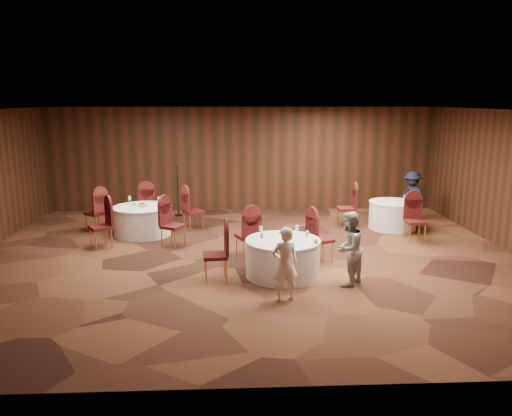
{
  "coord_description": "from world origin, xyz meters",
  "views": [
    {
      "loc": [
        -0.31,
        -10.45,
        3.44
      ],
      "look_at": [
        0.2,
        0.2,
        1.1
      ],
      "focal_mm": 35.0,
      "sensor_mm": 36.0,
      "label": 1
    }
  ],
  "objects_px": {
    "mic_stand": "(178,201)",
    "table_right": "(392,215)",
    "table_left": "(143,220)",
    "woman_b": "(348,249)",
    "table_main": "(283,258)",
    "woman_a": "(285,264)",
    "man_c": "(412,196)"
  },
  "relations": [
    {
      "from": "mic_stand",
      "to": "table_right",
      "type": "bearing_deg",
      "value": -17.05
    },
    {
      "from": "table_right",
      "to": "table_left",
      "type": "bearing_deg",
      "value": -177.42
    },
    {
      "from": "woman_b",
      "to": "mic_stand",
      "type": "bearing_deg",
      "value": -108.03
    },
    {
      "from": "table_main",
      "to": "table_left",
      "type": "relative_size",
      "value": 0.99
    },
    {
      "from": "table_main",
      "to": "mic_stand",
      "type": "relative_size",
      "value": 0.97
    },
    {
      "from": "mic_stand",
      "to": "woman_a",
      "type": "distance_m",
      "value": 7.07
    },
    {
      "from": "table_main",
      "to": "woman_b",
      "type": "height_order",
      "value": "woman_b"
    },
    {
      "from": "table_right",
      "to": "mic_stand",
      "type": "height_order",
      "value": "mic_stand"
    },
    {
      "from": "table_left",
      "to": "table_right",
      "type": "height_order",
      "value": "same"
    },
    {
      "from": "woman_b",
      "to": "man_c",
      "type": "height_order",
      "value": "man_c"
    },
    {
      "from": "table_left",
      "to": "table_right",
      "type": "xyz_separation_m",
      "value": [
        6.63,
        0.3,
        0.0
      ]
    },
    {
      "from": "table_left",
      "to": "mic_stand",
      "type": "distance_m",
      "value": 2.23
    },
    {
      "from": "table_right",
      "to": "man_c",
      "type": "height_order",
      "value": "man_c"
    },
    {
      "from": "table_right",
      "to": "woman_a",
      "type": "relative_size",
      "value": 0.96
    },
    {
      "from": "table_main",
      "to": "woman_a",
      "type": "distance_m",
      "value": 1.27
    },
    {
      "from": "table_main",
      "to": "woman_a",
      "type": "height_order",
      "value": "woman_a"
    },
    {
      "from": "table_right",
      "to": "mic_stand",
      "type": "distance_m",
      "value": 6.22
    },
    {
      "from": "table_right",
      "to": "mic_stand",
      "type": "xyz_separation_m",
      "value": [
        -5.95,
        1.82,
        0.06
      ]
    },
    {
      "from": "woman_b",
      "to": "table_right",
      "type": "bearing_deg",
      "value": -168.56
    },
    {
      "from": "mic_stand",
      "to": "woman_b",
      "type": "height_order",
      "value": "mic_stand"
    },
    {
      "from": "table_left",
      "to": "woman_a",
      "type": "distance_m",
      "value": 5.51
    },
    {
      "from": "table_right",
      "to": "table_main",
      "type": "bearing_deg",
      "value": -133.27
    },
    {
      "from": "woman_b",
      "to": "man_c",
      "type": "distance_m",
      "value": 5.83
    },
    {
      "from": "woman_a",
      "to": "mic_stand",
      "type": "bearing_deg",
      "value": -83.95
    },
    {
      "from": "woman_b",
      "to": "table_main",
      "type": "bearing_deg",
      "value": -75.56
    },
    {
      "from": "table_left",
      "to": "woman_b",
      "type": "relative_size",
      "value": 1.06
    },
    {
      "from": "woman_a",
      "to": "woman_b",
      "type": "height_order",
      "value": "woman_b"
    },
    {
      "from": "mic_stand",
      "to": "man_c",
      "type": "bearing_deg",
      "value": -7.62
    },
    {
      "from": "table_main",
      "to": "mic_stand",
      "type": "height_order",
      "value": "mic_stand"
    },
    {
      "from": "man_c",
      "to": "table_main",
      "type": "bearing_deg",
      "value": -70.53
    },
    {
      "from": "table_right",
      "to": "man_c",
      "type": "distance_m",
      "value": 1.29
    },
    {
      "from": "mic_stand",
      "to": "woman_b",
      "type": "xyz_separation_m",
      "value": [
        3.78,
        -5.91,
        0.27
      ]
    }
  ]
}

